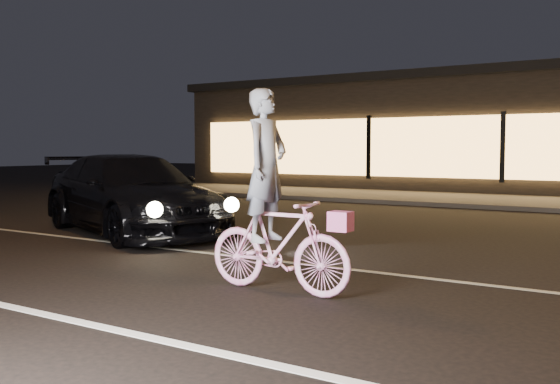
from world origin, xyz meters
The scene contains 7 objects.
ground centered at (0.00, 0.00, 0.00)m, with size 90.00×90.00×0.00m, color black.
lane_stripe_near centered at (0.00, -1.50, 0.00)m, with size 60.00×0.12×0.01m, color silver.
lane_stripe_far centered at (0.00, 2.00, 0.00)m, with size 60.00×0.10×0.01m, color gray.
sidewalk centered at (0.00, 13.00, 0.06)m, with size 30.00×4.00×0.12m, color #383533.
storefront centered at (0.00, 18.97, 2.15)m, with size 25.40×8.42×4.20m.
cyclist centered at (0.89, 0.44, 0.78)m, with size 1.75×0.60×2.20m.
sedan centered at (-3.89, 3.00, 0.72)m, with size 5.37×3.69×1.44m.
Camera 1 is at (4.51, -5.17, 1.55)m, focal length 40.00 mm.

